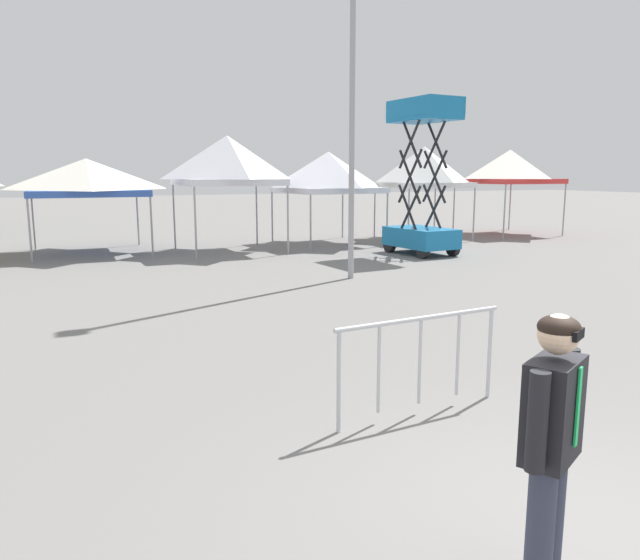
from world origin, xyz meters
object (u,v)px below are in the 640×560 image
object	(u,v)px
canopy_tent_left_of_center	(424,167)
person_foreground	(551,441)
canopy_tent_far_right	(87,177)
canopy_tent_far_left	(510,167)
canopy_tent_right_of_center	(228,161)
light_pole_near_lift	(353,37)
crowd_barrier_by_lift	(420,346)
scissor_lift	(422,210)
canopy_tent_behind_left	(328,172)

from	to	relation	value
canopy_tent_left_of_center	person_foreground	size ratio (longest dim) A/B	2.01
canopy_tent_far_right	canopy_tent_far_left	distance (m)	16.56
canopy_tent_right_of_center	person_foreground	world-z (taller)	canopy_tent_right_of_center
light_pole_near_lift	canopy_tent_left_of_center	bearing A→B (deg)	45.78
canopy_tent_far_right	person_foreground	xyz separation A→B (m)	(1.29, -18.32, -1.39)
canopy_tent_far_right	canopy_tent_right_of_center	world-z (taller)	canopy_tent_right_of_center
canopy_tent_right_of_center	canopy_tent_far_right	bearing A→B (deg)	160.92
person_foreground	crowd_barrier_by_lift	bearing A→B (deg)	70.89
canopy_tent_left_of_center	person_foreground	world-z (taller)	canopy_tent_left_of_center
crowd_barrier_by_lift	canopy_tent_left_of_center	bearing A→B (deg)	56.00
person_foreground	crowd_barrier_by_lift	size ratio (longest dim) A/B	0.85
canopy_tent_far_right	light_pole_near_lift	xyz separation A→B (m)	(5.47, -7.72, 3.21)
canopy_tent_far_right	crowd_barrier_by_lift	distance (m)	15.83
canopy_tent_right_of_center	scissor_lift	distance (m)	6.43
person_foreground	canopy_tent_left_of_center	bearing A→B (deg)	58.07
canopy_tent_left_of_center	crowd_barrier_by_lift	size ratio (longest dim) A/B	1.70
canopy_tent_far_left	canopy_tent_behind_left	bearing A→B (deg)	-179.51
person_foreground	light_pole_near_lift	bearing A→B (deg)	68.46
canopy_tent_right_of_center	crowd_barrier_by_lift	xyz separation A→B (m)	(-1.97, -14.12, -2.20)
canopy_tent_right_of_center	canopy_tent_left_of_center	distance (m)	8.03
canopy_tent_right_of_center	canopy_tent_far_left	bearing A→B (deg)	3.52
canopy_tent_left_of_center	canopy_tent_far_left	world-z (taller)	canopy_tent_left_of_center
crowd_barrier_by_lift	canopy_tent_far_right	bearing A→B (deg)	98.18
canopy_tent_left_of_center	light_pole_near_lift	xyz separation A→B (m)	(-6.73, -6.92, 2.85)
canopy_tent_left_of_center	scissor_lift	distance (m)	4.86
canopy_tent_far_left	scissor_lift	distance (m)	8.13
scissor_lift	light_pole_near_lift	xyz separation A→B (m)	(-4.10, -3.08, 4.24)
canopy_tent_left_of_center	crowd_barrier_by_lift	bearing A→B (deg)	-124.00
canopy_tent_far_right	canopy_tent_behind_left	size ratio (longest dim) A/B	1.04
canopy_tent_behind_left	crowd_barrier_by_lift	size ratio (longest dim) A/B	1.66
scissor_lift	light_pole_near_lift	distance (m)	6.65
canopy_tent_far_left	scissor_lift	size ratio (longest dim) A/B	0.74
canopy_tent_right_of_center	person_foreground	distance (m)	17.23
canopy_tent_behind_left	person_foreground	size ratio (longest dim) A/B	1.95
scissor_lift	crowd_barrier_by_lift	size ratio (longest dim) A/B	2.28
person_foreground	light_pole_near_lift	world-z (taller)	light_pole_near_lift
canopy_tent_far_left	crowd_barrier_by_lift	size ratio (longest dim) A/B	1.68
light_pole_near_lift	crowd_barrier_by_lift	xyz separation A→B (m)	(-3.23, -7.86, -4.88)
canopy_tent_behind_left	canopy_tent_left_of_center	xyz separation A→B (m)	(4.09, -0.03, 0.21)
canopy_tent_behind_left	canopy_tent_left_of_center	size ratio (longest dim) A/B	0.97
canopy_tent_behind_left	scissor_lift	size ratio (longest dim) A/B	0.73
canopy_tent_far_right	canopy_tent_right_of_center	distance (m)	4.48
canopy_tent_right_of_center	person_foreground	size ratio (longest dim) A/B	2.11
canopy_tent_right_of_center	light_pole_near_lift	world-z (taller)	light_pole_near_lift
canopy_tent_left_of_center	canopy_tent_behind_left	bearing A→B (deg)	179.56
canopy_tent_far_right	crowd_barrier_by_lift	bearing A→B (deg)	-81.82
canopy_tent_far_right	crowd_barrier_by_lift	xyz separation A→B (m)	(2.24, -15.58, -1.67)
canopy_tent_far_right	person_foreground	distance (m)	18.42
light_pole_near_lift	canopy_tent_far_right	bearing A→B (deg)	125.34
canopy_tent_behind_left	crowd_barrier_by_lift	bearing A→B (deg)	-111.66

